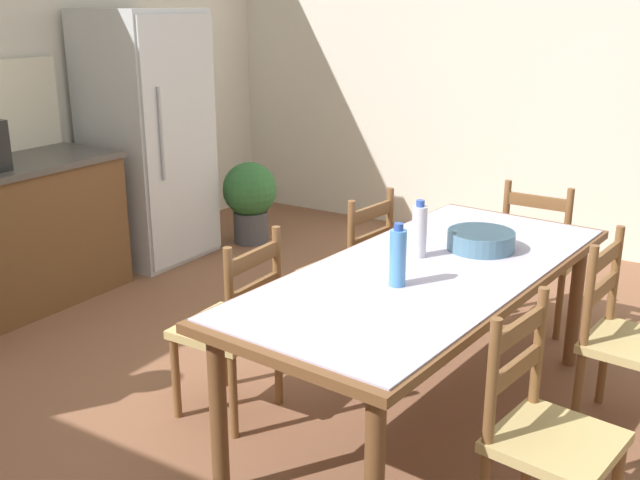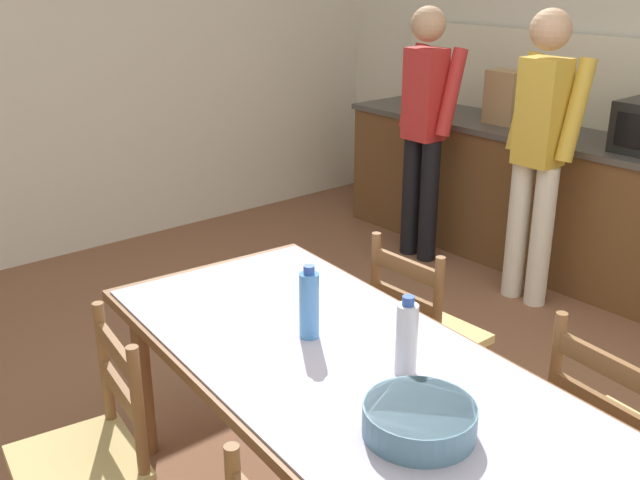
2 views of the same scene
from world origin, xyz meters
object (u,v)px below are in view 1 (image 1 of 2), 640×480
Objects in this scene: dining_table at (428,283)px; bottle_near_centre at (398,257)px; refrigerator at (148,138)px; potted_plant at (250,197)px; chair_side_near_left at (546,435)px; chair_side_far_left at (233,328)px; chair_side_far_right at (351,271)px; bottle_off_centre at (419,231)px; serving_bowl at (481,239)px; chair_side_near_right at (626,340)px; chair_head_end at (539,256)px.

bottle_near_centre reaches higher than dining_table.
refrigerator is 2.78× the size of potted_plant.
dining_table is 2.46× the size of chair_side_near_left.
chair_side_far_left is 1.00× the size of chair_side_far_right.
dining_table is 2.97m from potted_plant.
bottle_off_centre is 0.87m from chair_side_far_right.
refrigerator is 5.79× the size of serving_bowl.
chair_side_far_left is at bearing 2.12° from chair_side_far_right.
refrigerator is 2.20m from chair_side_far_right.
potted_plant is at bearing 52.87° from dining_table.
bottle_off_centre is at bearing 140.60° from serving_bowl.
chair_side_near_left is at bearing 84.29° from chair_side_far_left.
chair_side_near_right is at bearing 92.20° from chair_side_far_right.
chair_head_end is 1.36× the size of potted_plant.
chair_side_far_left and chair_side_near_left have the same top height.
chair_side_far_right is 2.06m from potted_plant.
chair_side_far_right is at bearing -126.80° from potted_plant.
potted_plant is (1.23, 1.65, -0.06)m from chair_side_far_right.
chair_side_near_right is (-0.95, -0.67, 0.00)m from chair_head_end.
dining_table is 8.29× the size of bottle_near_centre.
bottle_near_centre is 0.30× the size of chair_side_near_right.
chair_head_end is at bearing -5.19° from dining_table.
bottle_near_centre reaches higher than chair_head_end.
potted_plant is (2.05, 2.33, -0.50)m from bottle_near_centre.
dining_table is 0.93m from chair_side_far_right.
chair_side_near_right is at bearing 117.13° from chair_side_far_left.
bottle_off_centre is 2.84m from potted_plant.
dining_table is at bearing 86.56° from chair_head_end.
bottle_near_centre is at bearing 100.11° from chair_side_far_left.
serving_bowl is 0.35× the size of chair_side_far_left.
serving_bowl is 1.25m from chair_side_far_left.
bottle_off_centre is at bearing 81.35° from chair_head_end.
refrigerator is 3.90m from chair_side_near_left.
refrigerator reaches higher than chair_side_near_left.
bottle_near_centre is 0.30× the size of chair_side_far_left.
serving_bowl is at bearing -15.45° from dining_table.
chair_head_end is 2.01m from chair_side_near_left.
refrigerator is at bearing 69.62° from bottle_off_centre.
chair_side_near_right is at bearing 3.20° from chair_side_near_left.
potted_plant is at bearing -7.70° from chair_head_end.
chair_side_near_right reaches higher than serving_bowl.
chair_side_near_left is at bearing -179.38° from chair_side_near_right.
serving_bowl reaches higher than dining_table.
bottle_off_centre reaches higher than chair_side_near_left.
bottle_near_centre is at bearing 47.04° from chair_side_far_right.
bottle_near_centre is 0.30× the size of chair_head_end.
refrigerator reaches higher than dining_table.
chair_side_near_right is 0.97m from chair_side_near_left.
chair_side_near_left is 1.36× the size of potted_plant.
chair_side_near_left is at bearing -127.30° from potted_plant.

